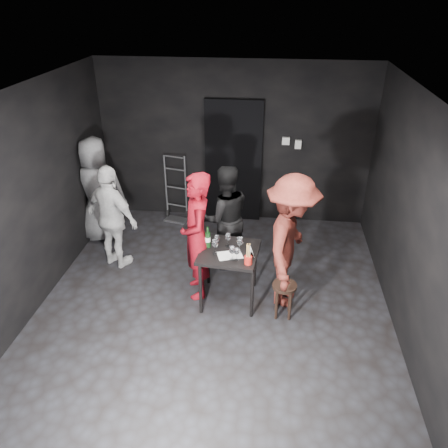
# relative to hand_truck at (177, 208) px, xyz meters

# --- Properties ---
(floor) EXTENTS (4.50, 5.00, 0.02)m
(floor) POSITION_rel_hand_truck_xyz_m (0.99, -2.28, -0.21)
(floor) COLOR black
(floor) RESTS_ON ground
(ceiling) EXTENTS (4.50, 5.00, 0.02)m
(ceiling) POSITION_rel_hand_truck_xyz_m (0.99, -2.28, 2.49)
(ceiling) COLOR silver
(ceiling) RESTS_ON ground
(wall_back) EXTENTS (4.50, 0.04, 2.70)m
(wall_back) POSITION_rel_hand_truck_xyz_m (0.99, 0.22, 1.14)
(wall_back) COLOR black
(wall_back) RESTS_ON ground
(wall_front) EXTENTS (4.50, 0.04, 2.70)m
(wall_front) POSITION_rel_hand_truck_xyz_m (0.99, -4.78, 1.14)
(wall_front) COLOR black
(wall_front) RESTS_ON ground
(wall_left) EXTENTS (0.04, 5.00, 2.70)m
(wall_left) POSITION_rel_hand_truck_xyz_m (-1.26, -2.28, 1.14)
(wall_left) COLOR black
(wall_left) RESTS_ON ground
(wall_right) EXTENTS (0.04, 5.00, 2.70)m
(wall_right) POSITION_rel_hand_truck_xyz_m (3.24, -2.28, 1.14)
(wall_right) COLOR black
(wall_right) RESTS_ON ground
(doorway) EXTENTS (0.95, 0.10, 2.10)m
(doorway) POSITION_rel_hand_truck_xyz_m (0.99, 0.16, 0.84)
(doorway) COLOR black
(doorway) RESTS_ON ground
(wallbox_upper) EXTENTS (0.12, 0.06, 0.12)m
(wallbox_upper) POSITION_rel_hand_truck_xyz_m (1.84, 0.17, 1.24)
(wallbox_upper) COLOR #B7B7B2
(wallbox_upper) RESTS_ON wall_back
(wallbox_lower) EXTENTS (0.10, 0.06, 0.14)m
(wallbox_lower) POSITION_rel_hand_truck_xyz_m (2.04, 0.17, 1.19)
(wallbox_lower) COLOR #B7B7B2
(wallbox_lower) RESTS_ON wall_back
(hand_truck) EXTENTS (0.39, 0.33, 1.16)m
(hand_truck) POSITION_rel_hand_truck_xyz_m (0.00, 0.00, 0.00)
(hand_truck) COLOR #B2B2B7
(hand_truck) RESTS_ON floor
(tasting_table) EXTENTS (0.72, 0.72, 0.75)m
(tasting_table) POSITION_rel_hand_truck_xyz_m (1.17, -2.15, 0.44)
(tasting_table) COLOR black
(tasting_table) RESTS_ON floor
(stool) EXTENTS (0.30, 0.30, 0.47)m
(stool) POSITION_rel_hand_truck_xyz_m (1.88, -2.39, 0.15)
(stool) COLOR black
(stool) RESTS_ON floor
(server_red) EXTENTS (0.66, 0.83, 1.99)m
(server_red) POSITION_rel_hand_truck_xyz_m (0.74, -2.04, 0.78)
(server_red) COLOR maroon
(server_red) RESTS_ON floor
(woman_black) EXTENTS (0.89, 0.68, 1.62)m
(woman_black) POSITION_rel_hand_truck_xyz_m (1.02, -1.33, 0.60)
(woman_black) COLOR black
(woman_black) RESTS_ON floor
(man_maroon) EXTENTS (0.86, 1.44, 2.09)m
(man_maroon) POSITION_rel_hand_truck_xyz_m (1.92, -2.08, 0.83)
(man_maroon) COLOR maroon
(man_maroon) RESTS_ON floor
(bystander_cream) EXTENTS (1.04, 0.82, 1.61)m
(bystander_cream) POSITION_rel_hand_truck_xyz_m (-0.57, -1.52, 0.59)
(bystander_cream) COLOR white
(bystander_cream) RESTS_ON floor
(bystander_grey) EXTENTS (1.02, 0.67, 1.92)m
(bystander_grey) POSITION_rel_hand_truck_xyz_m (-1.06, -0.78, 0.75)
(bystander_grey) COLOR slate
(bystander_grey) RESTS_ON floor
(tasting_mat) EXTENTS (0.35, 0.28, 0.00)m
(tasting_mat) POSITION_rel_hand_truck_xyz_m (1.19, -2.25, 0.54)
(tasting_mat) COLOR white
(tasting_mat) RESTS_ON tasting_table
(wine_glass_a) EXTENTS (0.10, 0.10, 0.21)m
(wine_glass_a) POSITION_rel_hand_truck_xyz_m (1.00, -2.22, 0.64)
(wine_glass_a) COLOR white
(wine_glass_a) RESTS_ON tasting_table
(wine_glass_b) EXTENTS (0.07, 0.07, 0.18)m
(wine_glass_b) POSITION_rel_hand_truck_xyz_m (1.00, -2.08, 0.63)
(wine_glass_b) COLOR white
(wine_glass_b) RESTS_ON tasting_table
(wine_glass_c) EXTENTS (0.10, 0.10, 0.20)m
(wine_glass_c) POSITION_rel_hand_truck_xyz_m (1.14, -2.04, 0.64)
(wine_glass_c) COLOR white
(wine_glass_c) RESTS_ON tasting_table
(wine_glass_d) EXTENTS (0.10, 0.10, 0.21)m
(wine_glass_d) POSITION_rel_hand_truck_xyz_m (1.22, -2.34, 0.64)
(wine_glass_d) COLOR white
(wine_glass_d) RESTS_ON tasting_table
(wine_glass_e) EXTENTS (0.08, 0.08, 0.18)m
(wine_glass_e) POSITION_rel_hand_truck_xyz_m (1.28, -2.34, 0.63)
(wine_glass_e) COLOR white
(wine_glass_e) RESTS_ON tasting_table
(wine_glass_f) EXTENTS (0.11, 0.11, 0.22)m
(wine_glass_f) POSITION_rel_hand_truck_xyz_m (1.30, -2.15, 0.65)
(wine_glass_f) COLOR white
(wine_glass_f) RESTS_ON tasting_table
(wine_bottle) EXTENTS (0.07, 0.07, 0.29)m
(wine_bottle) POSITION_rel_hand_truck_xyz_m (0.89, -2.08, 0.65)
(wine_bottle) COLOR black
(wine_bottle) RESTS_ON tasting_table
(breadstick_cup) EXTENTS (0.09, 0.09, 0.29)m
(breadstick_cup) POSITION_rel_hand_truck_xyz_m (1.42, -2.40, 0.67)
(breadstick_cup) COLOR red
(breadstick_cup) RESTS_ON tasting_table
(reserved_card) EXTENTS (0.12, 0.15, 0.11)m
(reserved_card) POSITION_rel_hand_truck_xyz_m (1.42, -2.21, 0.59)
(reserved_card) COLOR white
(reserved_card) RESTS_ON tasting_table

